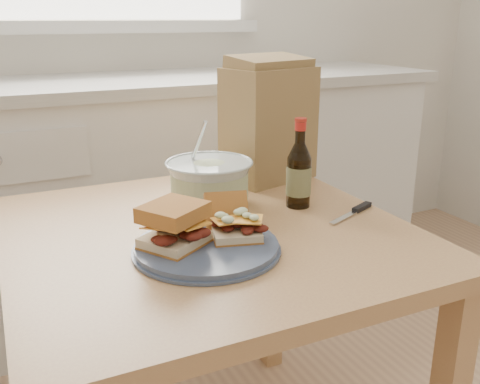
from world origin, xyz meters
name	(u,v)px	position (x,y,z in m)	size (l,w,h in m)	color
cabinet_run	(136,195)	(0.00, 1.70, 0.47)	(2.50, 0.64, 0.94)	white
dining_table	(208,270)	(-0.10, 0.70, 0.61)	(0.87, 0.87, 0.71)	tan
plate	(207,247)	(-0.15, 0.58, 0.72)	(0.29, 0.29, 0.02)	#43516C
sandwich_left	(174,225)	(-0.21, 0.60, 0.77)	(0.15, 0.15, 0.08)	beige
sandwich_right	(233,222)	(-0.09, 0.60, 0.76)	(0.12, 0.15, 0.08)	beige
coleslaw_bowl	(209,183)	(-0.04, 0.84, 0.77)	(0.22, 0.22, 0.21)	silver
beer_bottle	(299,174)	(0.15, 0.73, 0.80)	(0.06, 0.06, 0.22)	black
knife	(357,210)	(0.26, 0.63, 0.72)	(0.16, 0.08, 0.01)	silver
paper_bag	(269,125)	(0.20, 0.98, 0.87)	(0.24, 0.16, 0.32)	olive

